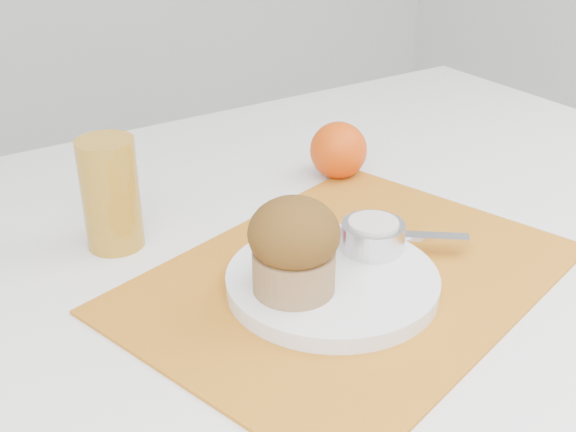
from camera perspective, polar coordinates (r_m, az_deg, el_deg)
placemat at (r=0.74m, az=4.87°, el=-4.88°), size 0.52×0.44×0.00m
plate at (r=0.71m, az=3.52°, el=-5.17°), size 0.26×0.26×0.02m
ramekin at (r=0.75m, az=6.71°, el=-1.60°), size 0.08×0.08×0.03m
cream at (r=0.74m, az=6.77°, el=-0.63°), size 0.06×0.06×0.01m
raspberry_near at (r=0.75m, az=2.38°, el=-1.67°), size 0.02×0.02×0.02m
raspberry_far at (r=0.75m, az=5.58°, el=-2.05°), size 0.02×0.02×0.02m
butter_knife at (r=0.78m, az=7.20°, el=-1.47°), size 0.16×0.13×0.00m
orange at (r=0.95m, az=4.01°, el=5.20°), size 0.08×0.08×0.08m
juice_glass at (r=0.79m, az=-13.84°, el=1.70°), size 0.08×0.08×0.12m
muffin at (r=0.66m, az=0.47°, el=-2.39°), size 0.09×0.09×0.09m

